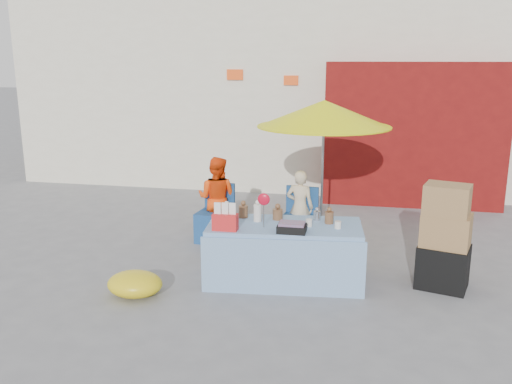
% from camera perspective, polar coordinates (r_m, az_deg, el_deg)
% --- Properties ---
extents(ground, '(80.00, 80.00, 0.00)m').
position_cam_1_polar(ground, '(6.67, -1.13, -9.59)').
color(ground, slate).
rests_on(ground, ground).
extents(backdrop, '(14.00, 8.00, 7.80)m').
position_cam_1_polar(backdrop, '(13.52, 8.30, 15.64)').
color(backdrop, silver).
rests_on(backdrop, ground).
extents(market_table, '(1.96, 1.06, 1.14)m').
position_cam_1_polar(market_table, '(6.62, 2.93, -6.33)').
color(market_table, '#83A6D3').
rests_on(market_table, ground).
extents(chair_left, '(0.53, 0.52, 0.85)m').
position_cam_1_polar(chair_left, '(8.10, -4.34, -3.40)').
color(chair_left, navy).
rests_on(chair_left, ground).
extents(chair_right, '(0.53, 0.52, 0.85)m').
position_cam_1_polar(chair_right, '(7.86, 4.48, -3.94)').
color(chair_right, navy).
rests_on(chair_right, ground).
extents(vendor_orange, '(0.66, 0.54, 1.25)m').
position_cam_1_polar(vendor_orange, '(8.12, -4.14, -0.63)').
color(vendor_orange, '#FF470D').
rests_on(vendor_orange, ground).
extents(vendor_beige, '(0.43, 0.31, 1.10)m').
position_cam_1_polar(vendor_beige, '(7.91, 4.63, -1.61)').
color(vendor_beige, beige).
rests_on(vendor_beige, ground).
extents(umbrella, '(1.90, 1.90, 2.09)m').
position_cam_1_polar(umbrella, '(7.78, 7.18, 8.13)').
color(umbrella, gray).
rests_on(umbrella, ground).
extents(box_stack, '(0.67, 0.60, 1.26)m').
position_cam_1_polar(box_stack, '(6.74, 19.25, -4.87)').
color(box_stack, black).
rests_on(box_stack, ground).
extents(tarp_bundle, '(0.78, 0.70, 0.29)m').
position_cam_1_polar(tarp_bundle, '(6.44, -12.63, -9.43)').
color(tarp_bundle, gold).
rests_on(tarp_bundle, ground).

